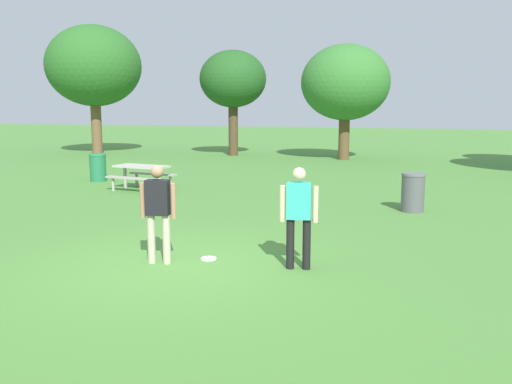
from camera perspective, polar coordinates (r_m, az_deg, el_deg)
ground_plane at (r=8.99m, az=-8.52°, el=-7.78°), size 120.00×120.00×0.00m
person_thrower at (r=9.00m, az=-10.29°, el=-1.62°), size 0.60×0.28×1.64m
person_catcher at (r=8.58m, az=4.53°, el=-2.03°), size 0.60×0.28×1.64m
frisbee at (r=9.33m, az=-5.01°, el=-7.00°), size 0.27×0.27×0.03m
picnic_table_near at (r=17.26m, az=-11.95°, el=2.08°), size 1.87×1.63×0.77m
trash_can_beside_table at (r=13.93m, az=16.20°, el=-0.03°), size 0.59×0.59×0.96m
trash_can_further_along at (r=19.68m, az=-16.32°, el=2.50°), size 0.59×0.59×0.96m
tree_tall_left at (r=31.57m, az=-16.73°, el=12.56°), size 5.14×5.14×6.98m
tree_broad_center at (r=29.04m, az=-2.45°, el=11.73°), size 3.51×3.51×5.52m
tree_far_right at (r=27.04m, az=9.40°, el=11.27°), size 4.30×4.30×5.57m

